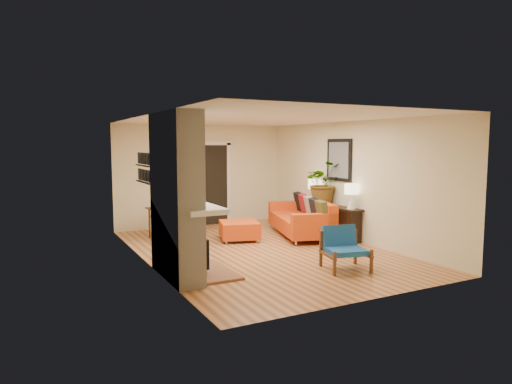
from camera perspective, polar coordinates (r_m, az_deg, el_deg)
room_shell at (r=11.57m, az=-2.92°, el=1.71°), size 6.50×6.50×6.50m
fireplace at (r=7.25m, az=-9.70°, el=-0.93°), size 1.09×1.68×2.60m
sofa at (r=10.65m, az=5.98°, el=-3.24°), size 1.60×2.49×0.91m
ottoman at (r=10.06m, az=-2.09°, el=-4.70°), size 1.01×1.01×0.41m
blue_chair at (r=7.92m, az=10.85°, el=-6.61°), size 0.83×0.82×0.72m
dining_table at (r=10.36m, az=-10.62°, el=-2.69°), size 0.91×1.62×0.85m
console_table at (r=10.52m, az=9.40°, el=-2.43°), size 0.34×1.85×0.72m
lamp_near at (r=9.92m, az=11.83°, el=-0.15°), size 0.30×0.30×0.54m
lamp_far at (r=11.02m, az=7.29°, el=0.53°), size 0.30×0.30×0.54m
houseplant at (r=10.68m, az=8.47°, el=1.19°), size 1.06×0.98×0.99m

